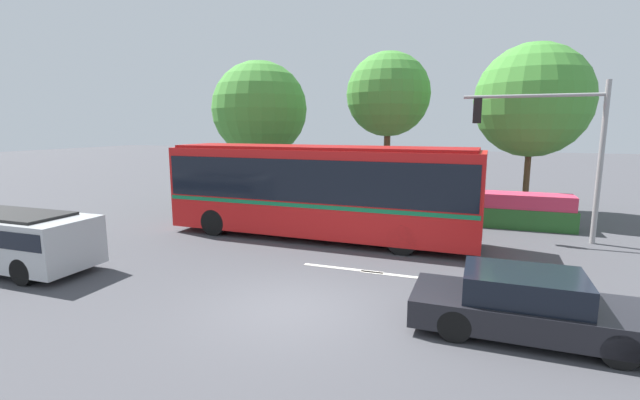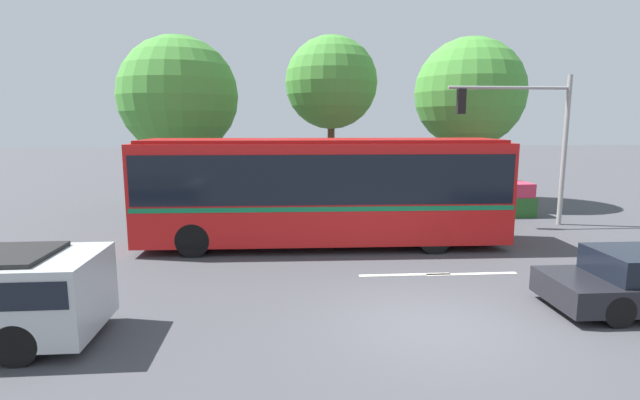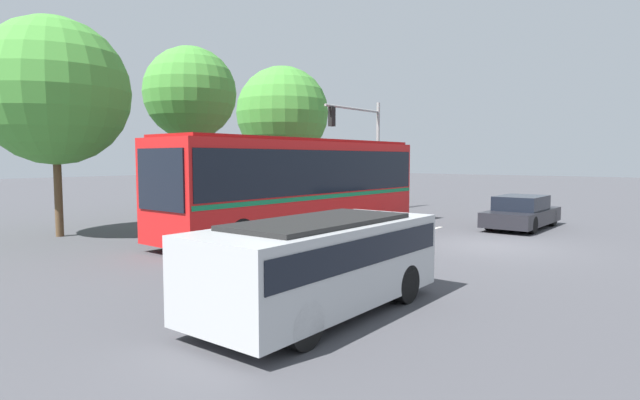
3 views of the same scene
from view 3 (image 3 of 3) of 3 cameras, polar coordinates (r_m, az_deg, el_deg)
name	(u,v)px [view 3 (image 3 of 3)]	position (r m, az deg, el deg)	size (l,w,h in m)	color
ground_plane	(488,246)	(16.79, 18.17, -4.87)	(140.00, 140.00, 0.00)	#444449
city_bus	(300,180)	(18.31, -2.28, 2.19)	(11.46, 2.76, 3.39)	red
sedan_foreground	(522,213)	(21.42, 21.51, -1.33)	(4.46, 1.83, 1.27)	black
suv_left_lane	(320,258)	(8.95, 0.02, -6.52)	(5.03, 2.01, 1.67)	#B2B5B7
traffic_light_pole	(365,139)	(26.32, 4.97, 6.73)	(4.67, 0.24, 5.64)	gray
flowering_hedge	(291,201)	(24.75, -3.24, -0.06)	(9.23, 1.32, 1.40)	#286028
street_tree_left	(54,92)	(20.01, -27.47, 10.65)	(5.01, 5.01, 7.49)	brown
street_tree_centre	(190,94)	(24.52, -14.25, 11.40)	(4.18, 4.18, 7.77)	brown
street_tree_right	(283,113)	(29.21, -4.19, 9.62)	(5.16, 5.16, 7.84)	brown
lane_stripe_near	(403,236)	(18.27, 9.27, -3.93)	(2.40, 0.16, 0.01)	silver
lane_stripe_mid	(427,230)	(19.79, 11.86, -3.31)	(2.40, 0.16, 0.01)	silver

